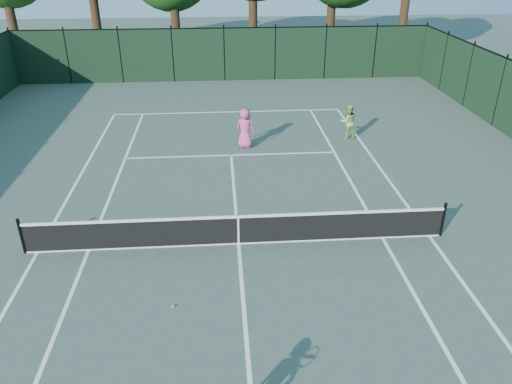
{
  "coord_description": "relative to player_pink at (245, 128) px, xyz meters",
  "views": [
    {
      "loc": [
        -0.41,
        -11.76,
        7.64
      ],
      "look_at": [
        0.57,
        1.0,
        1.1
      ],
      "focal_mm": 35.0,
      "sensor_mm": 36.0,
      "label": 1
    }
  ],
  "objects": [
    {
      "name": "ground",
      "position": [
        -0.61,
        -7.25,
        -0.81
      ],
      "size": [
        90.0,
        90.0,
        0.0
      ],
      "primitive_type": "plane",
      "color": "#414F46",
      "rests_on": "ground"
    },
    {
      "name": "tennis_net",
      "position": [
        -0.61,
        -7.25,
        -0.33
      ],
      "size": [
        11.69,
        0.09,
        1.06
      ],
      "color": "black",
      "rests_on": "ground"
    },
    {
      "name": "player_pink",
      "position": [
        0.0,
        0.0,
        0.0
      ],
      "size": [
        0.93,
        0.78,
        1.62
      ],
      "rotation": [
        0.0,
        0.0,
        2.75
      ],
      "color": "#D74C88",
      "rests_on": "ground"
    },
    {
      "name": "loose_ball_midcourt",
      "position": [
        -2.25,
        -9.82,
        -0.78
      ],
      "size": [
        0.07,
        0.07,
        0.07
      ],
      "primitive_type": "sphere",
      "color": "#BFCE2A",
      "rests_on": "ground"
    },
    {
      "name": "sideline_doubles_right",
      "position": [
        4.87,
        -7.25,
        -0.81
      ],
      "size": [
        0.1,
        23.77,
        0.01
      ],
      "primitive_type": "cube",
      "color": "white",
      "rests_on": "ground"
    },
    {
      "name": "sideline_doubles_left",
      "position": [
        -6.1,
        -7.25,
        -0.81
      ],
      "size": [
        0.1,
        23.77,
        0.01
      ],
      "primitive_type": "cube",
      "color": "white",
      "rests_on": "ground"
    },
    {
      "name": "baseline_far",
      "position": [
        -0.61,
        4.64,
        -0.81
      ],
      "size": [
        10.97,
        0.1,
        0.01
      ],
      "primitive_type": "cube",
      "color": "white",
      "rests_on": "ground"
    },
    {
      "name": "sideline_singles_left",
      "position": [
        -4.73,
        -7.25,
        -0.81
      ],
      "size": [
        0.1,
        23.77,
        0.01
      ],
      "primitive_type": "cube",
      "color": "white",
      "rests_on": "ground"
    },
    {
      "name": "sideline_singles_right",
      "position": [
        3.5,
        -7.25,
        -0.81
      ],
      "size": [
        0.1,
        23.77,
        0.01
      ],
      "primitive_type": "cube",
      "color": "white",
      "rests_on": "ground"
    },
    {
      "name": "fence_far",
      "position": [
        -0.61,
        10.75,
        0.69
      ],
      "size": [
        24.0,
        0.05,
        3.0
      ],
      "primitive_type": "cube",
      "color": "black",
      "rests_on": "ground"
    },
    {
      "name": "player_green",
      "position": [
        4.39,
        0.68,
        -0.08
      ],
      "size": [
        0.76,
        0.62,
        1.47
      ],
      "rotation": [
        0.0,
        0.0,
        3.24
      ],
      "color": "#95BD5E",
      "rests_on": "ground"
    },
    {
      "name": "service_line_far",
      "position": [
        -0.61,
        -0.85,
        -0.81
      ],
      "size": [
        8.23,
        0.1,
        0.01
      ],
      "primitive_type": "cube",
      "color": "white",
      "rests_on": "ground"
    },
    {
      "name": "center_service_line",
      "position": [
        -0.61,
        -7.25,
        -0.81
      ],
      "size": [
        0.1,
        12.8,
        0.01
      ],
      "primitive_type": "cube",
      "color": "white",
      "rests_on": "ground"
    }
  ]
}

